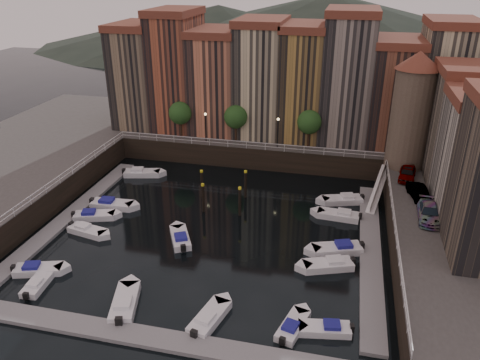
% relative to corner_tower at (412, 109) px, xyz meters
% --- Properties ---
extents(ground, '(200.00, 200.00, 0.00)m').
position_rel_corner_tower_xyz_m(ground, '(-20.00, -14.50, -10.19)').
color(ground, black).
rests_on(ground, ground).
extents(quay_far, '(80.00, 20.00, 3.00)m').
position_rel_corner_tower_xyz_m(quay_far, '(-20.00, 11.50, -8.69)').
color(quay_far, black).
rests_on(quay_far, ground).
extents(dock_left, '(2.00, 28.00, 0.35)m').
position_rel_corner_tower_xyz_m(dock_left, '(-36.20, -15.50, -10.02)').
color(dock_left, gray).
rests_on(dock_left, ground).
extents(dock_right, '(2.00, 28.00, 0.35)m').
position_rel_corner_tower_xyz_m(dock_right, '(-3.80, -15.50, -10.02)').
color(dock_right, gray).
rests_on(dock_right, ground).
extents(dock_near, '(30.00, 2.00, 0.35)m').
position_rel_corner_tower_xyz_m(dock_near, '(-20.00, -31.50, -10.02)').
color(dock_near, gray).
rests_on(dock_near, ground).
extents(mountains, '(145.00, 100.00, 18.00)m').
position_rel_corner_tower_xyz_m(mountains, '(-18.28, 95.50, -2.28)').
color(mountains, '#2D382D').
rests_on(mountains, ground).
extents(far_terrace, '(48.70, 10.30, 17.50)m').
position_rel_corner_tower_xyz_m(far_terrace, '(-16.69, 9.00, 0.76)').
color(far_terrace, '#816D52').
rests_on(far_terrace, quay_far).
extents(corner_tower, '(5.20, 5.20, 13.80)m').
position_rel_corner_tower_xyz_m(corner_tower, '(0.00, 0.00, 0.00)').
color(corner_tower, '#6B5B4C').
rests_on(corner_tower, quay_right).
extents(promenade_trees, '(21.20, 3.20, 5.20)m').
position_rel_corner_tower_xyz_m(promenade_trees, '(-21.33, 3.70, -3.61)').
color(promenade_trees, black).
rests_on(promenade_trees, quay_far).
extents(street_lamps, '(10.36, 0.36, 4.18)m').
position_rel_corner_tower_xyz_m(street_lamps, '(-21.00, 2.70, -4.30)').
color(street_lamps, black).
rests_on(street_lamps, quay_far).
extents(railings, '(36.08, 34.04, 0.52)m').
position_rel_corner_tower_xyz_m(railings, '(-20.00, -9.62, -6.41)').
color(railings, white).
rests_on(railings, ground).
extents(gangway, '(2.78, 8.32, 3.73)m').
position_rel_corner_tower_xyz_m(gangway, '(-2.90, -4.50, -8.28)').
color(gangway, white).
rests_on(gangway, ground).
extents(mooring_pilings, '(5.81, 4.97, 3.78)m').
position_rel_corner_tower_xyz_m(mooring_pilings, '(-20.37, -9.44, -8.54)').
color(mooring_pilings, black).
rests_on(mooring_pilings, ground).
extents(boat_left_0, '(4.58, 2.80, 1.03)m').
position_rel_corner_tower_xyz_m(boat_left_0, '(-33.27, -26.03, -9.85)').
color(boat_left_0, white).
rests_on(boat_left_0, ground).
extents(boat_left_1, '(4.55, 2.40, 1.02)m').
position_rel_corner_tower_xyz_m(boat_left_1, '(-32.44, -18.81, -9.85)').
color(boat_left_1, white).
rests_on(boat_left_1, ground).
extents(boat_left_2, '(4.73, 2.92, 1.06)m').
position_rel_corner_tower_xyz_m(boat_left_2, '(-33.37, -15.79, -9.84)').
color(boat_left_2, white).
rests_on(boat_left_2, ground).
extents(boat_left_3, '(5.15, 2.16, 1.17)m').
position_rel_corner_tower_xyz_m(boat_left_3, '(-32.66, -12.98, -9.80)').
color(boat_left_3, white).
rests_on(boat_left_3, ground).
extents(boat_left_4, '(5.07, 2.81, 1.14)m').
position_rel_corner_tower_xyz_m(boat_left_4, '(-33.05, -3.86, -9.81)').
color(boat_left_4, white).
rests_on(boat_left_4, ground).
extents(boat_right_0, '(4.27, 2.15, 0.96)m').
position_rel_corner_tower_xyz_m(boat_right_0, '(-7.31, -27.72, -9.87)').
color(boat_right_0, white).
rests_on(boat_right_0, ground).
extents(boat_right_1, '(4.91, 3.24, 1.11)m').
position_rel_corner_tower_xyz_m(boat_right_1, '(-7.56, -19.30, -9.82)').
color(boat_right_1, white).
rests_on(boat_right_1, ground).
extents(boat_right_2, '(5.15, 3.30, 1.16)m').
position_rel_corner_tower_xyz_m(boat_right_2, '(-6.87, -16.44, -9.80)').
color(boat_right_2, white).
rests_on(boat_right_2, ground).
extents(boat_right_3, '(4.86, 2.10, 1.10)m').
position_rel_corner_tower_xyz_m(boat_right_3, '(-7.04, -9.55, -9.82)').
color(boat_right_3, white).
rests_on(boat_right_3, ground).
extents(boat_right_4, '(4.99, 3.10, 1.12)m').
position_rel_corner_tower_xyz_m(boat_right_4, '(-6.75, -5.66, -9.82)').
color(boat_right_4, white).
rests_on(boat_right_4, ground).
extents(boat_near_0, '(1.88, 4.15, 0.94)m').
position_rel_corner_tower_xyz_m(boat_near_0, '(-31.98, -27.81, -9.88)').
color(boat_near_0, white).
rests_on(boat_near_0, ground).
extents(boat_near_1, '(3.12, 5.27, 1.18)m').
position_rel_corner_tower_xyz_m(boat_near_1, '(-23.44, -28.58, -9.80)').
color(boat_near_1, white).
rests_on(boat_near_1, ground).
extents(boat_near_2, '(2.68, 4.79, 1.07)m').
position_rel_corner_tower_xyz_m(boat_near_2, '(-16.27, -28.68, -9.83)').
color(boat_near_2, white).
rests_on(boat_near_2, ground).
extents(boat_near_3, '(2.46, 4.21, 0.94)m').
position_rel_corner_tower_xyz_m(boat_near_3, '(-9.81, -28.06, -9.88)').
color(boat_near_3, white).
rests_on(boat_near_3, ground).
extents(car_a, '(2.41, 4.55, 1.47)m').
position_rel_corner_tower_xyz_m(car_a, '(0.07, -4.15, -6.46)').
color(car_a, gray).
rests_on(car_a, quay_right).
extents(car_b, '(2.33, 4.38, 1.37)m').
position_rel_corner_tower_xyz_m(car_b, '(0.81, -9.04, -6.51)').
color(car_b, gray).
rests_on(car_b, quay_right).
extents(car_c, '(2.23, 5.04, 1.44)m').
position_rel_corner_tower_xyz_m(car_c, '(1.28, -13.43, -6.47)').
color(car_c, gray).
rests_on(car_c, quay_right).
extents(boat_extra_91, '(3.49, 4.63, 1.06)m').
position_rel_corner_tower_xyz_m(boat_extra_91, '(-22.46, -18.05, -9.84)').
color(boat_extra_91, white).
rests_on(boat_extra_91, ground).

